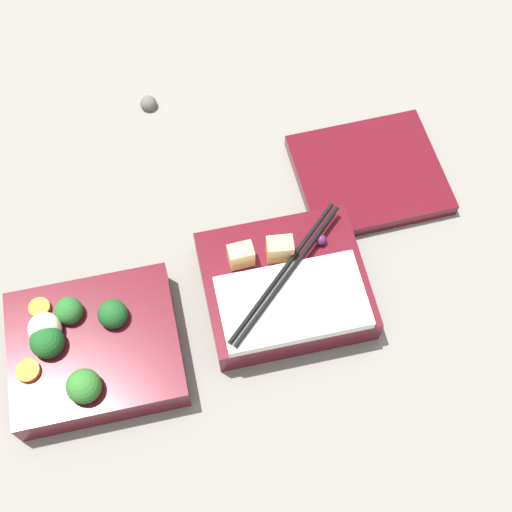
{
  "coord_description": "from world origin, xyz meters",
  "views": [
    {
      "loc": [
        -0.01,
        -0.3,
        0.74
      ],
      "look_at": [
        0.07,
        0.06,
        0.04
      ],
      "focal_mm": 50.0,
      "sensor_mm": 36.0,
      "label": 1
    }
  ],
  "objects": [
    {
      "name": "ground_plane",
      "position": [
        0.0,
        0.0,
        0.0
      ],
      "size": [
        3.0,
        3.0,
        0.0
      ],
      "primitive_type": "plane",
      "color": "slate"
    },
    {
      "name": "pebble_0",
      "position": [
        -0.01,
        0.33,
        0.01
      ],
      "size": [
        0.02,
        0.02,
        0.02
      ],
      "primitive_type": "sphere",
      "color": "#595651",
      "rests_on": "ground_plane"
    },
    {
      "name": "bento_lid",
      "position": [
        0.24,
        0.15,
        0.01
      ],
      "size": [
        0.18,
        0.16,
        0.02
      ],
      "primitive_type": "cube",
      "rotation": [
        0.0,
        0.0,
        0.03
      ],
      "color": "#510F19",
      "rests_on": "ground_plane"
    },
    {
      "name": "bento_tray_vegetable",
      "position": [
        -0.12,
        -0.01,
        0.02
      ],
      "size": [
        0.18,
        0.15,
        0.07
      ],
      "color": "#510F19",
      "rests_on": "ground_plane"
    },
    {
      "name": "bento_tray_rice",
      "position": [
        0.1,
        0.02,
        0.02
      ],
      "size": [
        0.18,
        0.15,
        0.07
      ],
      "color": "#510F19",
      "rests_on": "ground_plane"
    }
  ]
}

